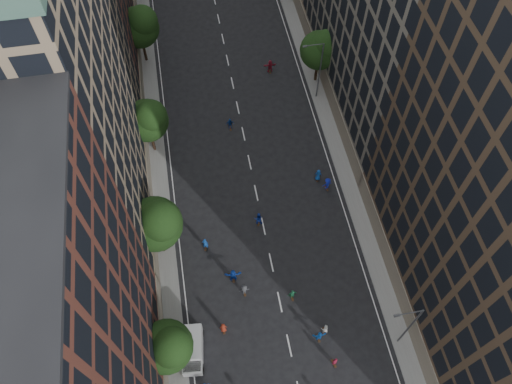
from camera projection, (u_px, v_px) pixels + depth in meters
ground at (244, 137)px, 62.81m from camera, size 240.00×240.00×0.00m
sidewalk_left at (145, 105)px, 65.54m from camera, size 4.00×105.00×0.15m
sidewalk_right at (322, 82)px, 67.85m from camera, size 4.00×105.00×0.15m
bldg_left_a at (30, 372)px, 33.03m from camera, size 14.00×22.00×30.00m
bldg_left_b at (38, 90)px, 43.99m from camera, size 14.00×26.00×34.00m
tree_left_1 at (168, 347)px, 43.28m from camera, size 4.80×4.80×8.21m
tree_left_2 at (157, 223)px, 48.91m from camera, size 5.60×5.60×9.45m
tree_left_3 at (148, 119)px, 56.76m from camera, size 5.00×5.00×8.58m
tree_left_4 at (140, 26)px, 64.95m from camera, size 5.40×5.40×9.08m
tree_right_a at (321, 49)px, 63.29m from camera, size 5.00×5.00×8.39m
streetlamp_near at (409, 325)px, 44.68m from camera, size 2.64×0.22×9.06m
streetlamp_far at (319, 68)px, 62.08m from camera, size 2.64×0.22×9.06m
cargo_van at (192, 349)px, 47.42m from camera, size 2.55×4.59×2.34m
skater_5 at (319, 336)px, 48.56m from camera, size 1.44×0.48×1.54m
skater_6 at (223, 328)px, 48.99m from camera, size 0.77×0.51×1.54m
skater_7 at (335, 362)px, 47.25m from camera, size 0.64×0.50×1.54m
skater_8 at (325, 329)px, 48.90m from camera, size 0.91×0.79×1.60m
skater_9 at (244, 290)px, 51.04m from camera, size 1.09×0.66×1.65m
skater_10 at (292, 294)px, 50.77m from camera, size 1.02×0.52×1.67m
skater_11 at (233, 275)px, 51.73m from camera, size 1.82×0.67×1.93m
skater_12 at (318, 175)px, 58.64m from camera, size 0.96×0.77×1.70m
skater_13 at (205, 244)px, 53.74m from camera, size 0.76×0.59×1.86m
skater_14 at (258, 219)px, 55.37m from camera, size 1.04×0.88×1.91m
skater_15 at (327, 184)px, 57.91m from camera, size 1.27×0.88×1.80m
skater_16 at (230, 124)px, 62.82m from camera, size 1.03×0.50×1.71m
skater_17 at (270, 66)px, 68.16m from camera, size 1.78×0.58×1.92m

